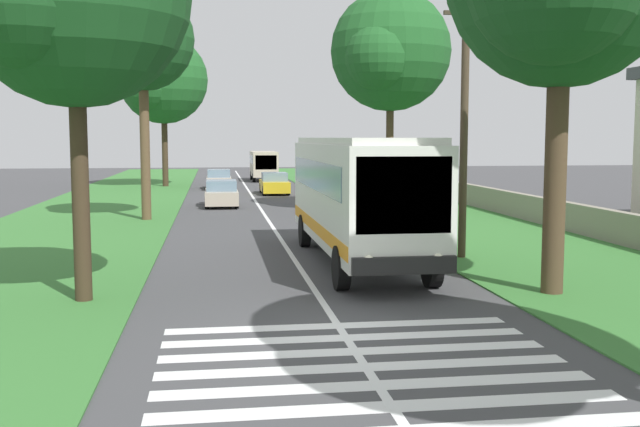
{
  "coord_description": "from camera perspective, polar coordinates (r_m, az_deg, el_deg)",
  "views": [
    {
      "loc": [
        -13.91,
        2.41,
        3.73
      ],
      "look_at": [
        6.66,
        -0.54,
        1.6
      ],
      "focal_mm": 41.58,
      "sensor_mm": 36.0,
      "label": 1
    }
  ],
  "objects": [
    {
      "name": "roadside_tree_left_1",
      "position": [
        34.53,
        -13.67,
        12.69
      ],
      "size": [
        5.19,
        4.57,
        10.32
      ],
      "color": "brown",
      "rests_on": "grass_verge_left"
    },
    {
      "name": "trailing_car_0",
      "position": [
        40.69,
        -7.59,
        1.49
      ],
      "size": [
        4.3,
        1.78,
        1.43
      ],
      "color": "#B7A893",
      "rests_on": "ground"
    },
    {
      "name": "grass_verge_right",
      "position": [
        31.02,
        11.91,
        -1.14
      ],
      "size": [
        120.0,
        8.0,
        0.04
      ],
      "primitive_type": "cube",
      "color": "#387533",
      "rests_on": "ground"
    },
    {
      "name": "centre_line",
      "position": [
        29.25,
        -3.37,
        -1.47
      ],
      "size": [
        110.0,
        0.16,
        0.01
      ],
      "primitive_type": "cube",
      "color": "silver",
      "rests_on": "ground"
    },
    {
      "name": "zebra_crossing",
      "position": [
        12.36,
        3.54,
        -11.71
      ],
      "size": [
        5.85,
        6.8,
        0.01
      ],
      "color": "silver",
      "rests_on": "ground"
    },
    {
      "name": "roadside_wall",
      "position": [
        36.82,
        14.23,
        0.81
      ],
      "size": [
        70.0,
        0.4,
        1.13
      ],
      "primitive_type": "cube",
      "color": "gray",
      "rests_on": "grass_verge_right"
    },
    {
      "name": "trailing_car_1",
      "position": [
        49.29,
        -3.53,
        2.28
      ],
      "size": [
        4.3,
        1.78,
        1.43
      ],
      "color": "gold",
      "rests_on": "ground"
    },
    {
      "name": "trailing_minibus_0",
      "position": [
        64.45,
        -4.36,
        3.9
      ],
      "size": [
        6.0,
        2.14,
        2.53
      ],
      "color": "#BFB299",
      "rests_on": "ground"
    },
    {
      "name": "grass_verge_left",
      "position": [
        29.71,
        -19.34,
        -1.65
      ],
      "size": [
        120.0,
        8.0,
        0.04
      ],
      "primitive_type": "cube",
      "color": "#387533",
      "rests_on": "ground"
    },
    {
      "name": "coach_bus",
      "position": [
        22.06,
        2.86,
        1.73
      ],
      "size": [
        11.16,
        2.62,
        3.73
      ],
      "color": "silver",
      "rests_on": "ground"
    },
    {
      "name": "roadside_tree_left_2",
      "position": [
        58.1,
        -12.06,
        9.83
      ],
      "size": [
        7.98,
        6.63,
        11.36
      ],
      "color": "#3D2D1E",
      "rests_on": "grass_verge_left"
    },
    {
      "name": "trailing_car_2",
      "position": [
        54.57,
        -7.79,
        2.59
      ],
      "size": [
        4.3,
        1.78,
        1.43
      ],
      "color": "#B7A893",
      "rests_on": "ground"
    },
    {
      "name": "ground",
      "position": [
        14.6,
        1.63,
        -8.96
      ],
      "size": [
        160.0,
        160.0,
        0.0
      ],
      "primitive_type": "plane",
      "color": "#424244"
    },
    {
      "name": "utility_pole",
      "position": [
        23.16,
        11.04,
        6.89
      ],
      "size": [
        0.24,
        1.4,
        8.02
      ],
      "color": "#473828",
      "rests_on": "grass_verge_right"
    },
    {
      "name": "roadside_tree_right_1",
      "position": [
        37.88,
        5.24,
        12.13
      ],
      "size": [
        6.87,
        5.99,
        10.99
      ],
      "color": "#4C3826",
      "rests_on": "grass_verge_right"
    }
  ]
}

